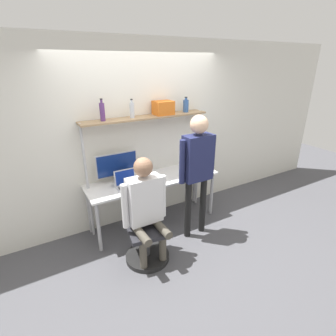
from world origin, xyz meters
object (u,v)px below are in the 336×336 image
object	(u,v)px
cell_phone	(148,183)
bottle_purple	(102,112)
monitor	(117,166)
bottle_clear	(132,110)
office_chair	(146,239)
person_standing	(198,162)
laptop	(127,182)
person_seated	(146,204)
storage_box	(163,108)
bottle_blue	(186,106)

from	to	relation	value
cell_phone	bottle_purple	distance (m)	1.16
monitor	bottle_clear	world-z (taller)	bottle_clear
monitor	cell_phone	xyz separation A→B (m)	(0.34, -0.27, -0.24)
cell_phone	bottle_clear	world-z (taller)	bottle_clear
office_chair	person_standing	size ratio (longest dim) A/B	0.52
laptop	person_seated	xyz separation A→B (m)	(-0.02, -0.66, -0.01)
storage_box	bottle_purple	bearing A→B (deg)	180.00
person_standing	storage_box	bearing A→B (deg)	99.53
person_seated	monitor	bearing A→B (deg)	92.19
monitor	bottle_blue	bearing A→B (deg)	0.56
person_standing	storage_box	world-z (taller)	storage_box
person_seated	bottle_clear	world-z (taller)	bottle_clear
monitor	person_seated	bearing A→B (deg)	-87.81
laptop	storage_box	bearing A→B (deg)	16.42
storage_box	office_chair	bearing A→B (deg)	-131.27
laptop	office_chair	world-z (taller)	laptop
monitor	cell_phone	world-z (taller)	monitor
person_standing	person_seated	bearing A→B (deg)	-170.02
office_chair	bottle_blue	bearing A→B (deg)	36.42
bottle_purple	bottle_clear	distance (m)	0.41
laptop	storage_box	distance (m)	1.19
laptop	storage_box	world-z (taller)	storage_box
laptop	bottle_purple	xyz separation A→B (m)	(-0.19, 0.21, 0.95)
laptop	person_seated	bearing A→B (deg)	-91.67
monitor	office_chair	xyz separation A→B (m)	(0.04, -0.81, -0.73)
office_chair	cell_phone	bearing A→B (deg)	60.54
bottle_blue	storage_box	bearing A→B (deg)	-180.00
laptop	bottle_purple	distance (m)	0.99
cell_phone	bottle_purple	bearing A→B (deg)	149.16
bottle_purple	storage_box	size ratio (longest dim) A/B	1.04
laptop	person_standing	bearing A→B (deg)	-31.53
person_standing	storage_box	distance (m)	0.96
person_standing	bottle_purple	size ratio (longest dim) A/B	6.19
office_chair	bottle_blue	distance (m)	2.02
person_seated	bottle_purple	world-z (taller)	bottle_purple
person_standing	bottle_blue	distance (m)	0.99
cell_phone	person_seated	xyz separation A→B (m)	(-0.31, -0.58, 0.05)
office_chair	storage_box	world-z (taller)	storage_box
monitor	office_chair	size ratio (longest dim) A/B	0.65
cell_phone	bottle_purple	world-z (taller)	bottle_purple
cell_phone	office_chair	size ratio (longest dim) A/B	0.16
laptop	bottle_purple	size ratio (longest dim) A/B	1.09
office_chair	person_standing	xyz separation A→B (m)	(0.84, 0.10, 0.85)
person_seated	person_standing	xyz separation A→B (m)	(0.85, 0.15, 0.32)
bottle_clear	laptop	bearing A→B (deg)	-136.83
person_seated	cell_phone	bearing A→B (deg)	61.95
monitor	bottle_purple	bearing A→B (deg)	175.27
laptop	person_seated	distance (m)	0.66
laptop	office_chair	size ratio (longest dim) A/B	0.34
bottle_clear	office_chair	bearing A→B (deg)	-105.96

